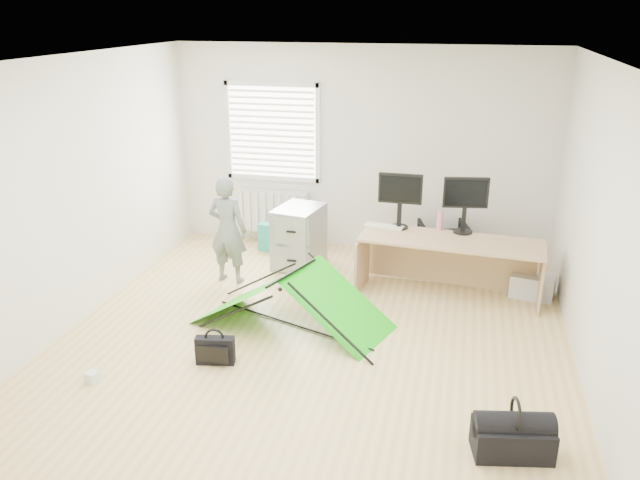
% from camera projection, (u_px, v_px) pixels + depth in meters
% --- Properties ---
extents(ground, '(5.50, 5.50, 0.00)m').
position_uv_depth(ground, '(311.00, 344.00, 6.16)').
color(ground, '#D6B572').
rests_on(ground, ground).
extents(back_wall, '(5.00, 0.02, 2.70)m').
position_uv_depth(back_wall, '(361.00, 151.00, 8.19)').
color(back_wall, silver).
rests_on(back_wall, ground).
extents(window, '(1.20, 0.06, 1.20)m').
position_uv_depth(window, '(272.00, 132.00, 8.34)').
color(window, silver).
rests_on(window, back_wall).
extents(radiator, '(1.00, 0.12, 0.60)m').
position_uv_depth(radiator, '(274.00, 211.00, 8.69)').
color(radiator, silver).
rests_on(radiator, back_wall).
extents(desk, '(2.07, 0.81, 0.69)m').
position_uv_depth(desk, '(449.00, 268.00, 7.06)').
color(desk, tan).
rests_on(desk, ground).
extents(filing_cabinet, '(0.62, 0.75, 0.78)m').
position_uv_depth(filing_cabinet, '(299.00, 237.00, 7.91)').
color(filing_cabinet, '#949698').
rests_on(filing_cabinet, ground).
extents(monitor_left, '(0.51, 0.12, 0.48)m').
position_uv_depth(monitor_left, '(400.00, 208.00, 7.23)').
color(monitor_left, black).
rests_on(monitor_left, desk).
extents(monitor_right, '(0.52, 0.19, 0.48)m').
position_uv_depth(monitor_right, '(464.00, 213.00, 7.08)').
color(monitor_right, black).
rests_on(monitor_right, desk).
extents(keyboard, '(0.48, 0.23, 0.02)m').
position_uv_depth(keyboard, '(384.00, 226.00, 7.33)').
color(keyboard, beige).
rests_on(keyboard, desk).
extents(thermos, '(0.08, 0.08, 0.24)m').
position_uv_depth(thermos, '(440.00, 221.00, 7.20)').
color(thermos, '#C06B82').
rests_on(thermos, desk).
extents(office_chair, '(0.73, 0.74, 0.55)m').
position_uv_depth(office_chair, '(443.00, 243.00, 8.00)').
color(office_chair, black).
rests_on(office_chair, ground).
extents(person, '(0.51, 0.36, 1.31)m').
position_uv_depth(person, '(228.00, 230.00, 7.36)').
color(person, slate).
rests_on(person, ground).
extents(kite, '(2.11, 1.46, 0.60)m').
position_uv_depth(kite, '(292.00, 300.00, 6.40)').
color(kite, '#1BC112').
rests_on(kite, ground).
extents(storage_crate, '(0.54, 0.43, 0.27)m').
position_uv_depth(storage_crate, '(533.00, 285.00, 7.13)').
color(storage_crate, silver).
rests_on(storage_crate, ground).
extents(tote_bag, '(0.34, 0.20, 0.38)m').
position_uv_depth(tote_bag, '(270.00, 237.00, 8.45)').
color(tote_bag, teal).
rests_on(tote_bag, ground).
extents(laptop_bag, '(0.37, 0.17, 0.27)m').
position_uv_depth(laptop_bag, '(215.00, 350.00, 5.78)').
color(laptop_bag, black).
rests_on(laptop_bag, ground).
extents(white_box, '(0.12, 0.12, 0.10)m').
position_uv_depth(white_box, '(92.00, 377.00, 5.51)').
color(white_box, silver).
rests_on(white_box, ground).
extents(duffel_bag, '(0.62, 0.39, 0.25)m').
position_uv_depth(duffel_bag, '(512.00, 440.00, 4.60)').
color(duffel_bag, black).
rests_on(duffel_bag, ground).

